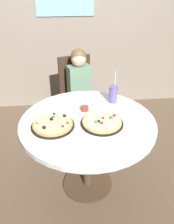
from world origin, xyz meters
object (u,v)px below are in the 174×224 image
sauce_bowl (85,108)px  pizza_cheese (53,125)px  dining_table (88,131)px  soda_cup (113,94)px  diner_child (81,100)px  chair_wooden (77,91)px  pizza_veggie (102,122)px

sauce_bowl → pizza_cheese: bearing=-141.2°
dining_table → sauce_bowl: sauce_bowl is taller
soda_cup → diner_child: bearing=114.0°
dining_table → chair_wooden: 1.04m
dining_table → pizza_cheese: bearing=-168.3°
diner_child → soda_cup: bearing=-66.0°
pizza_cheese → sauce_bowl: bearing=38.8°
pizza_cheese → sauce_bowl: pizza_cheese is taller
chair_wooden → soda_cup: soda_cup is taller
dining_table → pizza_veggie: (0.11, -0.07, 0.12)m
pizza_veggie → pizza_cheese: 0.39m
pizza_veggie → soda_cup: bearing=65.9°
chair_wooden → pizza_veggie: size_ratio=2.75×
diner_child → soda_cup: size_ratio=3.52×
pizza_cheese → sauce_bowl: size_ratio=4.93×
chair_wooden → diner_child: size_ratio=0.88×
dining_table → pizza_cheese: 0.32m
chair_wooden → sauce_bowl: (0.01, -0.87, 0.24)m
sauce_bowl → soda_cup: bearing=25.1°
diner_child → pizza_cheese: diner_child is taller
diner_child → pizza_veggie: diner_child is taller
diner_child → pizza_cheese: 1.01m
soda_cup → sauce_bowl: bearing=-154.9°
dining_table → diner_child: bearing=88.8°
pizza_veggie → dining_table: bearing=149.0°
pizza_cheese → soda_cup: (0.55, 0.35, 0.06)m
diner_child → sauce_bowl: (-0.03, -0.70, 0.29)m
chair_wooden → sauce_bowl: chair_wooden is taller
pizza_cheese → soda_cup: 0.66m
pizza_veggie → soda_cup: 0.40m
chair_wooden → diner_child: (0.04, -0.18, -0.05)m
diner_child → soda_cup: 0.71m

